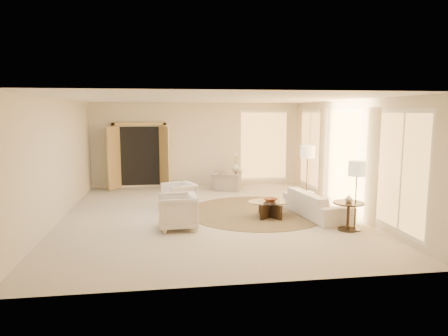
{
  "coord_description": "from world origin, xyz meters",
  "views": [
    {
      "loc": [
        -1.02,
        -9.45,
        2.5
      ],
      "look_at": [
        0.4,
        0.4,
        1.1
      ],
      "focal_mm": 32.0,
      "sensor_mm": 36.0,
      "label": 1
    }
  ],
  "objects": [
    {
      "name": "area_rug",
      "position": [
        1.2,
        0.17,
        0.01
      ],
      "size": [
        4.51,
        4.51,
        0.01
      ],
      "primitive_type": "cylinder",
      "rotation": [
        0.0,
        0.0,
        -0.32
      ],
      "color": "#3C2E1B",
      "rests_on": "room"
    },
    {
      "name": "armchair_right",
      "position": [
        -0.82,
        -1.03,
        0.41
      ],
      "size": [
        0.79,
        0.84,
        0.83
      ],
      "primitive_type": "imported",
      "rotation": [
        0.0,
        0.0,
        -1.52
      ],
      "color": "silver",
      "rests_on": "room"
    },
    {
      "name": "windows_right",
      "position": [
        3.45,
        0.1,
        1.35
      ],
      "size": [
        0.1,
        6.4,
        2.4
      ],
      "primitive_type": null,
      "color": "#FFBC66",
      "rests_on": "room"
    },
    {
      "name": "floor_lamp_near",
      "position": [
        2.73,
        0.8,
        1.36
      ],
      "size": [
        0.39,
        0.39,
        1.6
      ],
      "rotation": [
        0.0,
        0.0,
        0.39
      ],
      "color": "#2D261A",
      "rests_on": "room"
    },
    {
      "name": "sofa",
      "position": [
        2.54,
        -0.45,
        0.3
      ],
      "size": [
        1.11,
        2.17,
        0.6
      ],
      "primitive_type": "imported",
      "rotation": [
        0.0,
        0.0,
        1.72
      ],
      "color": "silver",
      "rests_on": "room"
    },
    {
      "name": "window_back_corner",
      "position": [
        2.3,
        3.95,
        1.35
      ],
      "size": [
        1.7,
        0.1,
        2.4
      ],
      "primitive_type": null,
      "color": "#FFBC66",
      "rests_on": "room"
    },
    {
      "name": "floor_lamp_far",
      "position": [
        2.9,
        -1.71,
        1.26
      ],
      "size": [
        0.36,
        0.36,
        1.48
      ],
      "rotation": [
        0.0,
        0.0,
        -0.31
      ],
      "color": "#2D261A",
      "rests_on": "room"
    },
    {
      "name": "room",
      "position": [
        0.0,
        0.0,
        1.4
      ],
      "size": [
        7.04,
        8.04,
        2.83
      ],
      "color": "beige",
      "rests_on": "ground"
    },
    {
      "name": "side_vase",
      "position": [
        1.22,
        3.4,
        0.71
      ],
      "size": [
        0.32,
        0.32,
        0.27
      ],
      "primitive_type": "imported",
      "rotation": [
        0.0,
        0.0,
        0.29
      ],
      "color": "silver",
      "rests_on": "side_table"
    },
    {
      "name": "coffee_table",
      "position": [
        1.4,
        -0.41,
        0.25
      ],
      "size": [
        1.25,
        1.25,
        0.39
      ],
      "rotation": [
        0.0,
        0.0,
        -0.19
      ],
      "color": "black",
      "rests_on": "room"
    },
    {
      "name": "bowl",
      "position": [
        1.4,
        -0.41,
        0.43
      ],
      "size": [
        0.38,
        0.38,
        0.08
      ],
      "primitive_type": "imported",
      "rotation": [
        0.0,
        0.0,
        0.24
      ],
      "color": "brown",
      "rests_on": "coffee_table"
    },
    {
      "name": "armchair_left",
      "position": [
        -0.73,
        0.74,
        0.38
      ],
      "size": [
        0.91,
        0.94,
        0.76
      ],
      "primitive_type": "imported",
      "rotation": [
        0.0,
        0.0,
        -1.18
      ],
      "color": "silver",
      "rests_on": "room"
    },
    {
      "name": "french_doors",
      "position": [
        -1.9,
        3.82,
        1.07
      ],
      "size": [
        1.95,
        0.66,
        2.16
      ],
      "color": "tan",
      "rests_on": "room"
    },
    {
      "name": "end_table",
      "position": [
        2.77,
        -1.67,
        0.42
      ],
      "size": [
        0.64,
        0.64,
        0.61
      ],
      "rotation": [
        0.0,
        0.0,
        0.14
      ],
      "color": "black",
      "rests_on": "room"
    },
    {
      "name": "curtains_right",
      "position": [
        3.4,
        1.0,
        1.3
      ],
      "size": [
        0.06,
        5.2,
        2.6
      ],
      "primitive_type": null,
      "color": "beige",
      "rests_on": "room"
    },
    {
      "name": "side_table",
      "position": [
        1.22,
        3.4,
        0.35
      ],
      "size": [
        0.5,
        0.5,
        0.58
      ],
      "rotation": [
        0.0,
        0.0,
        0.05
      ],
      "color": "#2D261A",
      "rests_on": "room"
    },
    {
      "name": "end_vase",
      "position": [
        2.77,
        -1.67,
        0.69
      ],
      "size": [
        0.2,
        0.2,
        0.17
      ],
      "primitive_type": "imported",
      "rotation": [
        0.0,
        0.0,
        -0.36
      ],
      "color": "silver",
      "rests_on": "end_table"
    },
    {
      "name": "accent_chair",
      "position": [
        0.88,
        3.06,
        0.38
      ],
      "size": [
        1.02,
        0.82,
        0.77
      ],
      "primitive_type": "imported",
      "rotation": [
        0.0,
        0.0,
        2.82
      ],
      "color": "gray",
      "rests_on": "room"
    }
  ]
}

